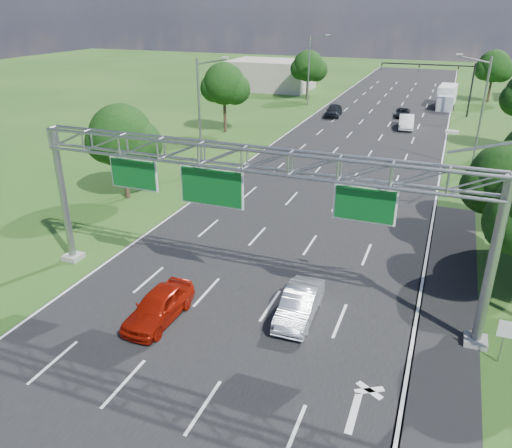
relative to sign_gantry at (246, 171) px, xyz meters
The scene contains 20 objects.
ground 19.28m from the sign_gantry, 91.05° to the left, with size 220.00×220.00×0.00m, color #1E4715.
road 19.28m from the sign_gantry, 91.05° to the left, with size 18.00×180.00×0.02m, color black.
road_flare 12.20m from the sign_gantry, 11.47° to the left, with size 3.00×30.00×0.02m, color black.
sign_gantry is the anchor object (origin of this frame).
regulatory_sign 13.25m from the sign_gantry, ahead, with size 0.60×0.08×2.10m.
traffic_signal 53.51m from the sign_gantry, 82.32° to the left, with size 12.21×0.24×7.00m.
streetlight_l_near 21.47m from the sign_gantry, 122.87° to the left, with size 2.97×0.22×10.16m.
streetlight_l_far 54.28m from the sign_gantry, 102.38° to the left, with size 2.97×0.22×10.16m.
streetlight_r_mid 30.10m from the sign_gantry, 68.60° to the left, with size 2.97×0.22×10.16m.
tree_verge_la 17.56m from the sign_gantry, 144.84° to the left, with size 5.76×4.80×7.40m.
tree_verge_lb 36.85m from the sign_gantry, 116.19° to the left, with size 5.76×4.80×8.06m.
tree_verge_lc 59.56m from the sign_gantry, 102.86° to the left, with size 5.76×4.80×7.62m.
tree_verge_re 67.48m from the sign_gantry, 78.24° to the left, with size 5.76×4.80×7.84m.
building_left 69.82m from the sign_gantry, 108.69° to the left, with size 14.00×10.00×5.00m, color #ADA291.
red_coupe 7.74m from the sign_gantry, 131.38° to the right, with size 1.84×4.56×1.55m, color #9B1507.
silver_sedan 6.96m from the sign_gantry, 15.89° to the right, with size 1.55×4.46×1.47m, color silver.
car_queue_b 50.14m from the sign_gantry, 87.05° to the left, with size 1.88×4.08×1.13m, color black.
car_queue_c 47.52m from the sign_gantry, 97.74° to the left, with size 1.91×4.75×1.62m, color black.
car_queue_d 43.47m from the sign_gantry, 85.14° to the left, with size 1.72×4.95×1.63m, color white.
box_truck 60.24m from the sign_gantry, 82.66° to the left, with size 2.74×8.17×3.04m.
Camera 1 is at (8.96, -8.84, 14.10)m, focal length 35.00 mm.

